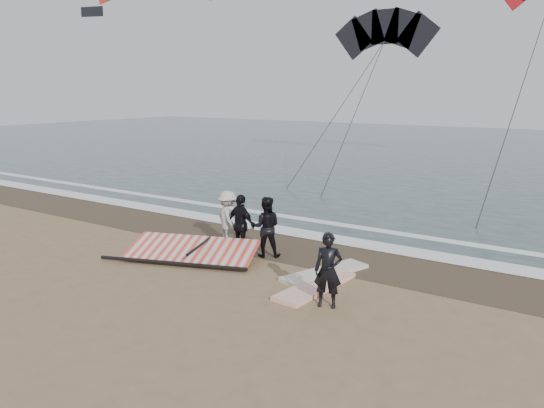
{
  "coord_description": "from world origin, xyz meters",
  "views": [
    {
      "loc": [
        6.81,
        -8.26,
        4.51
      ],
      "look_at": [
        -0.64,
        3.0,
        1.6
      ],
      "focal_mm": 35.0,
      "sensor_mm": 36.0,
      "label": 1
    }
  ],
  "objects": [
    {
      "name": "board_cream",
      "position": [
        0.99,
        2.94,
        0.05
      ],
      "size": [
        1.45,
        2.52,
        0.1
      ],
      "primitive_type": "cube",
      "rotation": [
        0.0,
        0.0,
        -0.35
      ],
      "color": "beige",
      "rests_on": "ground"
    },
    {
      "name": "trio_cluster",
      "position": [
        -1.84,
        3.35,
        0.84
      ],
      "size": [
        2.54,
        1.14,
        1.7
      ],
      "color": "black",
      "rests_on": "ground"
    },
    {
      "name": "sea",
      "position": [
        0.0,
        33.0,
        0.01
      ],
      "size": [
        120.0,
        54.0,
        0.02
      ],
      "primitive_type": "cube",
      "color": "#233838",
      "rests_on": "ground"
    },
    {
      "name": "ground",
      "position": [
        0.0,
        0.0,
        0.0
      ],
      "size": [
        120.0,
        120.0,
        0.0
      ],
      "primitive_type": "plane",
      "color": "#8C704C",
      "rests_on": "ground"
    },
    {
      "name": "foam_near",
      "position": [
        0.0,
        5.9,
        0.03
      ],
      "size": [
        120.0,
        0.9,
        0.01
      ],
      "primitive_type": "cube",
      "color": "white",
      "rests_on": "sea"
    },
    {
      "name": "sail_rig",
      "position": [
        -2.66,
        2.17,
        0.19
      ],
      "size": [
        3.89,
        2.77,
        0.49
      ],
      "color": "black",
      "rests_on": "ground"
    },
    {
      "name": "board_white",
      "position": [
        1.24,
        1.99,
        0.05
      ],
      "size": [
        0.91,
        2.54,
        0.1
      ],
      "primitive_type": "cube",
      "rotation": [
        0.0,
        0.0,
        -0.09
      ],
      "color": "white",
      "rests_on": "ground"
    },
    {
      "name": "wet_sand",
      "position": [
        0.0,
        4.5,
        0.01
      ],
      "size": [
        120.0,
        2.8,
        0.01
      ],
      "primitive_type": "cube",
      "color": "#4C3D2B",
      "rests_on": "ground"
    },
    {
      "name": "kite_dark",
      "position": [
        -5.76,
        22.91,
        7.64
      ],
      "size": [
        7.27,
        5.89,
        13.84
      ],
      "color": "black",
      "rests_on": "ground"
    },
    {
      "name": "foam_far",
      "position": [
        0.0,
        7.6,
        0.03
      ],
      "size": [
        120.0,
        0.45,
        0.01
      ],
      "primitive_type": "cube",
      "color": "white",
      "rests_on": "sea"
    },
    {
      "name": "man_main",
      "position": [
        1.96,
        1.2,
        0.81
      ],
      "size": [
        0.69,
        0.56,
        1.62
      ],
      "primitive_type": "imported",
      "rotation": [
        0.0,
        0.0,
        0.34
      ],
      "color": "black",
      "rests_on": "ground"
    }
  ]
}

